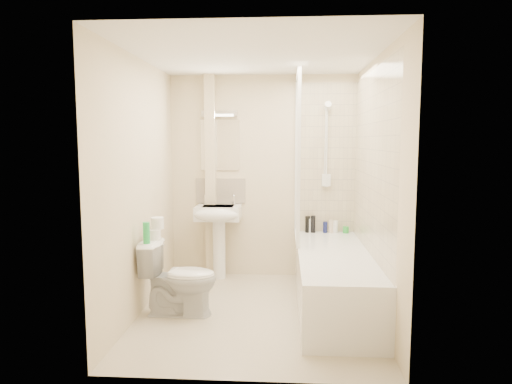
{
  "coord_description": "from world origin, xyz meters",
  "views": [
    {
      "loc": [
        0.26,
        -4.19,
        1.64
      ],
      "look_at": [
        -0.02,
        0.2,
        1.14
      ],
      "focal_mm": 32.0,
      "sensor_mm": 36.0,
      "label": 1
    }
  ],
  "objects": [
    {
      "name": "bottle_blue",
      "position": [
        0.74,
        1.16,
        0.61
      ],
      "size": [
        0.05,
        0.05,
        0.13
      ],
      "primitive_type": "cylinder",
      "color": "#121951",
      "rests_on": "bathtub"
    },
    {
      "name": "bottle_black_a",
      "position": [
        0.54,
        1.16,
        0.65
      ],
      "size": [
        0.06,
        0.06,
        0.2
      ],
      "primitive_type": "cylinder",
      "color": "black",
      "rests_on": "bathtub"
    },
    {
      "name": "pipe_boxing",
      "position": [
        -0.62,
        1.19,
        1.2
      ],
      "size": [
        0.12,
        0.12,
        2.4
      ],
      "primitive_type": "cube",
      "color": "beige",
      "rests_on": "ground"
    },
    {
      "name": "bathtub",
      "position": [
        0.75,
        0.2,
        0.29
      ],
      "size": [
        0.7,
        2.1,
        0.55
      ],
      "color": "white",
      "rests_on": "ground"
    },
    {
      "name": "pedestal_sink",
      "position": [
        -0.51,
        1.01,
        0.7
      ],
      "size": [
        0.52,
        0.48,
        1.0
      ],
      "color": "white",
      "rests_on": "ground"
    },
    {
      "name": "bottle_white_a",
      "position": [
        0.55,
        1.16,
        0.63
      ],
      "size": [
        0.05,
        0.05,
        0.17
      ],
      "primitive_type": "cylinder",
      "color": "silver",
      "rests_on": "bathtub"
    },
    {
      "name": "toilet_roll_lower",
      "position": [
        -0.97,
        -0.02,
        0.75
      ],
      "size": [
        0.12,
        0.12,
        0.1
      ],
      "primitive_type": "cylinder",
      "color": "white",
      "rests_on": "toilet"
    },
    {
      "name": "shower_screen",
      "position": [
        0.4,
        0.8,
        1.45
      ],
      "size": [
        0.04,
        0.92,
        1.8
      ],
      "color": "white",
      "rests_on": "bathtub"
    },
    {
      "name": "bottle_cream",
      "position": [
        0.81,
        1.16,
        0.63
      ],
      "size": [
        0.06,
        0.06,
        0.15
      ],
      "primitive_type": "cylinder",
      "color": "beige",
      "rests_on": "bathtub"
    },
    {
      "name": "tile_back",
      "position": [
        0.75,
        1.24,
        1.42
      ],
      "size": [
        0.7,
        0.01,
        1.75
      ],
      "primitive_type": "cube",
      "color": "beige",
      "rests_on": "wall_back"
    },
    {
      "name": "wall_back",
      "position": [
        0.0,
        1.25,
        1.2
      ],
      "size": [
        2.2,
        0.02,
        2.4
      ],
      "primitive_type": "cube",
      "color": "beige",
      "rests_on": "ground"
    },
    {
      "name": "floor",
      "position": [
        0.0,
        0.0,
        0.0
      ],
      "size": [
        2.5,
        2.5,
        0.0
      ],
      "primitive_type": "plane",
      "color": "beige",
      "rests_on": "ground"
    },
    {
      "name": "toilet_roll_upper",
      "position": [
        -0.95,
        0.01,
        0.86
      ],
      "size": [
        0.12,
        0.12,
        0.11
      ],
      "primitive_type": "cylinder",
      "color": "white",
      "rests_on": "toilet_roll_lower"
    },
    {
      "name": "ceiling",
      "position": [
        0.0,
        0.0,
        2.4
      ],
      "size": [
        2.2,
        2.5,
        0.02
      ],
      "primitive_type": "cube",
      "color": "white",
      "rests_on": "wall_back"
    },
    {
      "name": "mirror",
      "position": [
        -0.51,
        1.24,
        1.58
      ],
      "size": [
        0.46,
        0.01,
        0.6
      ],
      "primitive_type": "cube",
      "color": "white",
      "rests_on": "wall_back"
    },
    {
      "name": "tile_right",
      "position": [
        1.09,
        0.2,
        1.42
      ],
      "size": [
        0.01,
        2.1,
        1.75
      ],
      "primitive_type": "cube",
      "color": "beige",
      "rests_on": "wall_right"
    },
    {
      "name": "splashback",
      "position": [
        -0.51,
        1.24,
        1.03
      ],
      "size": [
        0.6,
        0.02,
        0.3
      ],
      "primitive_type": "cube",
      "color": "beige",
      "rests_on": "wall_back"
    },
    {
      "name": "bottle_green",
      "position": [
        0.99,
        1.16,
        0.59
      ],
      "size": [
        0.07,
        0.07,
        0.08
      ],
      "primitive_type": "cylinder",
      "color": "green",
      "rests_on": "bathtub"
    },
    {
      "name": "toilet",
      "position": [
        -0.72,
        -0.07,
        0.35
      ],
      "size": [
        0.41,
        0.7,
        0.71
      ],
      "primitive_type": "imported",
      "rotation": [
        0.0,
        0.0,
        1.56
      ],
      "color": "white",
      "rests_on": "ground"
    },
    {
      "name": "bottle_white_b",
      "position": [
        0.86,
        1.16,
        0.62
      ],
      "size": [
        0.06,
        0.06,
        0.14
      ],
      "primitive_type": "cylinder",
      "color": "white",
      "rests_on": "bathtub"
    },
    {
      "name": "wall_right",
      "position": [
        1.1,
        0.0,
        1.2
      ],
      "size": [
        0.02,
        2.5,
        2.4
      ],
      "primitive_type": "cube",
      "color": "beige",
      "rests_on": "ground"
    },
    {
      "name": "strip_light",
      "position": [
        -0.51,
        1.22,
        1.95
      ],
      "size": [
        0.42,
        0.07,
        0.07
      ],
      "primitive_type": "cube",
      "color": "silver",
      "rests_on": "wall_back"
    },
    {
      "name": "green_bottle",
      "position": [
        -0.99,
        -0.2,
        0.8
      ],
      "size": [
        0.06,
        0.06,
        0.19
      ],
      "primitive_type": "cylinder",
      "color": "green",
      "rests_on": "toilet"
    },
    {
      "name": "bottle_black_b",
      "position": [
        0.6,
        1.16,
        0.65
      ],
      "size": [
        0.05,
        0.05,
        0.2
      ],
      "primitive_type": "cylinder",
      "color": "black",
      "rests_on": "bathtub"
    },
    {
      "name": "shower_fixture",
      "position": [
        0.75,
        1.19,
        1.55
      ],
      "size": [
        0.1,
        0.16,
        0.99
      ],
      "color": "white",
      "rests_on": "wall_back"
    },
    {
      "name": "wall_left",
      "position": [
        -1.1,
        0.0,
        1.2
      ],
      "size": [
        0.02,
        2.5,
        2.4
      ],
      "primitive_type": "cube",
      "color": "beige",
      "rests_on": "ground"
    }
  ]
}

